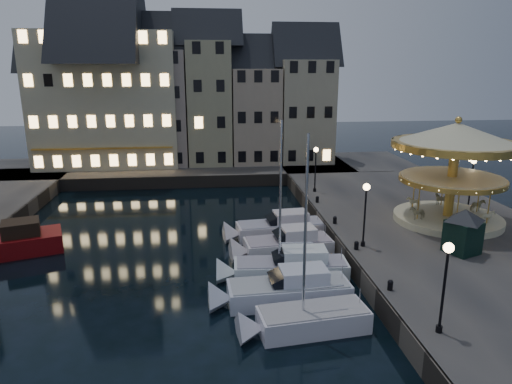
{
  "coord_description": "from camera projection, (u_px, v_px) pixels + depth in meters",
  "views": [
    {
      "loc": [
        -2.64,
        -25.63,
        12.47
      ],
      "look_at": [
        1.0,
        8.0,
        3.2
      ],
      "focal_mm": 32.0,
      "sensor_mm": 36.0,
      "label": 1
    }
  ],
  "objects": [
    {
      "name": "motorboat_a",
      "position": [
        302.0,
        322.0,
        22.15
      ],
      "size": [
        6.49,
        2.71,
        10.67
      ],
      "color": "silver",
      "rests_on": "ground"
    },
    {
      "name": "ground",
      "position": [
        254.0,
        276.0,
        28.14
      ],
      "size": [
        160.0,
        160.0,
        0.0
      ],
      "primitive_type": "plane",
      "color": "black",
      "rests_on": "ground"
    },
    {
      "name": "motorboat_d",
      "position": [
        282.0,
        246.0,
        31.2
      ],
      "size": [
        7.03,
        2.86,
        2.15
      ],
      "color": "silver",
      "rests_on": "ground"
    },
    {
      "name": "townhouse_nd",
      "position": [
        209.0,
        95.0,
        54.22
      ],
      "size": [
        5.5,
        8.0,
        15.8
      ],
      "color": "#999573",
      "rests_on": "quay_north"
    },
    {
      "name": "red_fishing_boat",
      "position": [
        1.0,
        246.0,
        31.12
      ],
      "size": [
        8.53,
        5.24,
        6.12
      ],
      "color": "maroon",
      "rests_on": "ground"
    },
    {
      "name": "townhouse_na",
      "position": [
        60.0,
        109.0,
        52.83
      ],
      "size": [
        5.5,
        8.0,
        12.8
      ],
      "color": "gray",
      "rests_on": "quay_north"
    },
    {
      "name": "bollard_b",
      "position": [
        356.0,
        245.0,
        28.88
      ],
      "size": [
        0.3,
        0.3,
        0.57
      ],
      "color": "black",
      "rests_on": "quay_east"
    },
    {
      "name": "streetlamp_a",
      "position": [
        445.0,
        275.0,
        19.2
      ],
      "size": [
        0.44,
        0.44,
        4.17
      ],
      "color": "black",
      "rests_on": "quay_east"
    },
    {
      "name": "bollard_d",
      "position": [
        317.0,
        199.0,
        38.95
      ],
      "size": [
        0.3,
        0.3,
        0.57
      ],
      "color": "black",
      "rests_on": "quay_east"
    },
    {
      "name": "quay_north",
      "position": [
        162.0,
        171.0,
        53.99
      ],
      "size": [
        44.0,
        12.0,
        1.3
      ],
      "primitive_type": "cube",
      "color": "#474442",
      "rests_on": "ground"
    },
    {
      "name": "streetlamp_c",
      "position": [
        316.0,
        163.0,
        41.73
      ],
      "size": [
        0.44,
        0.44,
        4.17
      ],
      "color": "black",
      "rests_on": "quay_east"
    },
    {
      "name": "bollard_a",
      "position": [
        390.0,
        284.0,
        23.61
      ],
      "size": [
        0.3,
        0.3,
        0.57
      ],
      "color": "black",
      "rests_on": "quay_east"
    },
    {
      "name": "ticket_kiosk",
      "position": [
        464.0,
        224.0,
        27.97
      ],
      "size": [
        2.74,
        2.74,
        3.21
      ],
      "color": "black",
      "rests_on": "quay_east"
    },
    {
      "name": "carousel",
      "position": [
        455.0,
        154.0,
        32.85
      ],
      "size": [
        8.94,
        8.94,
        7.82
      ],
      "color": "beige",
      "rests_on": "quay_east"
    },
    {
      "name": "streetlamp_b",
      "position": [
        365.0,
        206.0,
        28.79
      ],
      "size": [
        0.44,
        0.44,
        4.17
      ],
      "color": "black",
      "rests_on": "quay_east"
    },
    {
      "name": "streetlamp_d",
      "position": [
        472.0,
        176.0,
        36.67
      ],
      "size": [
        0.44,
        0.44,
        4.17
      ],
      "color": "black",
      "rests_on": "quay_east"
    },
    {
      "name": "hotel_corner",
      "position": [
        107.0,
        91.0,
        52.87
      ],
      "size": [
        17.6,
        9.0,
        16.8
      ],
      "color": "#BEB997",
      "rests_on": "quay_north"
    },
    {
      "name": "townhouse_nc",
      "position": [
        160.0,
        100.0,
        53.76
      ],
      "size": [
        6.82,
        8.0,
        14.8
      ],
      "color": "gray",
      "rests_on": "quay_north"
    },
    {
      "name": "motorboat_c",
      "position": [
        284.0,
        268.0,
        27.67
      ],
      "size": [
        7.96,
        2.43,
        10.54
      ],
      "color": "silver",
      "rests_on": "ground"
    },
    {
      "name": "motorboat_e",
      "position": [
        275.0,
        229.0,
        34.5
      ],
      "size": [
        7.67,
        2.85,
        2.15
      ],
      "color": "silver",
      "rests_on": "ground"
    },
    {
      "name": "bollard_c",
      "position": [
        335.0,
        220.0,
        33.68
      ],
      "size": [
        0.3,
        0.3,
        0.57
      ],
      "color": "black",
      "rests_on": "quay_east"
    },
    {
      "name": "motorboat_b",
      "position": [
        281.0,
        292.0,
        24.89
      ],
      "size": [
        7.75,
        2.53,
        2.15
      ],
      "color": "silver",
      "rests_on": "ground"
    },
    {
      "name": "townhouse_ne",
      "position": [
        255.0,
        107.0,
        55.19
      ],
      "size": [
        6.16,
        8.0,
        12.8
      ],
      "color": "gray",
      "rests_on": "quay_north"
    },
    {
      "name": "quay_east",
      "position": [
        426.0,
        226.0,
        35.18
      ],
      "size": [
        16.0,
        56.0,
        1.3
      ],
      "primitive_type": "cube",
      "color": "#474442",
      "rests_on": "ground"
    },
    {
      "name": "townhouse_nf",
      "position": [
        304.0,
        103.0,
        55.68
      ],
      "size": [
        6.82,
        8.0,
        13.8
      ],
      "color": "#9E977D",
      "rests_on": "quay_north"
    },
    {
      "name": "quaywall_e",
      "position": [
        325.0,
        230.0,
        34.35
      ],
      "size": [
        0.15,
        44.0,
        1.3
      ],
      "primitive_type": "cube",
      "color": "#47423A",
      "rests_on": "ground"
    },
    {
      "name": "townhouse_nb",
      "position": [
        108.0,
        104.0,
        53.26
      ],
      "size": [
        6.16,
        8.0,
        13.8
      ],
      "color": "gray",
      "rests_on": "quay_north"
    },
    {
      "name": "quaywall_n",
      "position": [
        176.0,
        182.0,
        48.44
      ],
      "size": [
        48.0,
        0.15,
        1.3
      ],
      "primitive_type": "cube",
      "color": "#47423A",
      "rests_on": "ground"
    }
  ]
}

